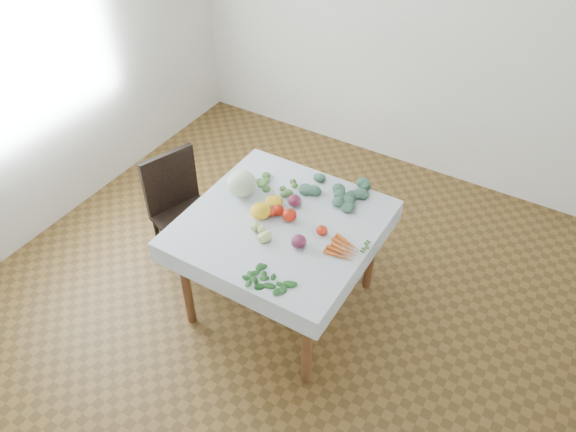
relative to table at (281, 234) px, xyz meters
name	(u,v)px	position (x,y,z in m)	size (l,w,h in m)	color
ground	(282,302)	(0.00, 0.00, -0.65)	(4.00, 4.00, 0.00)	brown
back_wall	(417,14)	(0.00, 2.00, 0.70)	(4.00, 0.04, 2.70)	white
left_wall	(27,53)	(-2.00, 0.00, 0.70)	(0.04, 4.00, 2.70)	white
table	(281,234)	(0.00, 0.00, 0.00)	(1.00, 1.00, 0.75)	brown
tablecloth	(281,222)	(0.00, 0.00, 0.10)	(1.12, 1.12, 0.01)	white
chair	(180,205)	(-0.84, 0.02, -0.15)	(0.51, 0.51, 0.88)	black
cabbage	(242,183)	(-0.35, 0.10, 0.19)	(0.19, 0.19, 0.17)	silver
tomato_a	(289,215)	(0.04, 0.04, 0.14)	(0.09, 0.09, 0.08)	red
tomato_b	(271,211)	(-0.08, 0.02, 0.14)	(0.08, 0.08, 0.07)	red
tomato_c	(278,210)	(-0.05, 0.04, 0.14)	(0.08, 0.08, 0.07)	red
tomato_d	(322,230)	(0.26, 0.03, 0.13)	(0.07, 0.07, 0.06)	red
heirloom_back	(273,202)	(-0.11, 0.09, 0.14)	(0.11, 0.11, 0.08)	gold
heirloom_front	(261,211)	(-0.13, -0.03, 0.15)	(0.13, 0.13, 0.09)	gold
onion_a	(294,200)	(-0.01, 0.17, 0.14)	(0.09, 0.09, 0.07)	#5A193B
onion_b	(299,241)	(0.20, -0.13, 0.14)	(0.09, 0.09, 0.08)	#5A193B
tomatillo_cluster	(258,232)	(-0.06, -0.17, 0.13)	(0.16, 0.10, 0.05)	#C9D179
carrot_bunch	(346,250)	(0.45, -0.03, 0.12)	(0.19, 0.18, 0.03)	orange
kale_bunch	(336,188)	(0.15, 0.43, 0.13)	(0.36, 0.34, 0.05)	#3B6149
basil_bunch	(267,284)	(0.21, -0.47, 0.11)	(0.26, 0.21, 0.01)	#174A17
dill_bunch	(277,183)	(-0.21, 0.29, 0.11)	(0.24, 0.17, 0.03)	#4E7334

